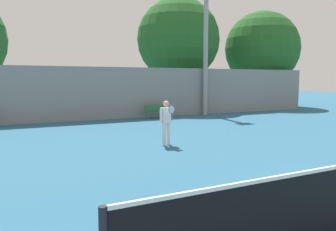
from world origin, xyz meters
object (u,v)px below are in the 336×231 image
at_px(bench_adjacent_court, 158,110).
at_px(tree_green_tall, 262,49).
at_px(tree_green_broad, 178,40).
at_px(light_pole_near_left, 206,41).
at_px(tennis_player, 166,120).

xyz_separation_m(bench_adjacent_court, tree_green_tall, (12.07, 4.31, 4.54)).
bearing_deg(tree_green_broad, light_pole_near_left, -93.78).
xyz_separation_m(light_pole_near_left, tree_green_tall, (8.33, 3.83, 0.18)).
distance_m(tennis_player, tree_green_broad, 15.13).
bearing_deg(light_pole_near_left, tennis_player, -130.32).
distance_m(bench_adjacent_court, light_pole_near_left, 5.76).
bearing_deg(bench_adjacent_court, light_pole_near_left, 7.32).
xyz_separation_m(tennis_player, tree_green_tall, (15.24, 11.98, 4.12)).
xyz_separation_m(bench_adjacent_court, light_pole_near_left, (3.74, 0.48, 4.36)).
height_order(light_pole_near_left, tree_green_broad, tree_green_broad).
bearing_deg(tennis_player, bench_adjacent_court, 49.59).
relative_size(light_pole_near_left, tree_green_broad, 0.99).
distance_m(tree_green_tall, tree_green_broad, 8.07).
distance_m(light_pole_near_left, tree_green_tall, 9.17).
height_order(tennis_player, light_pole_near_left, light_pole_near_left).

